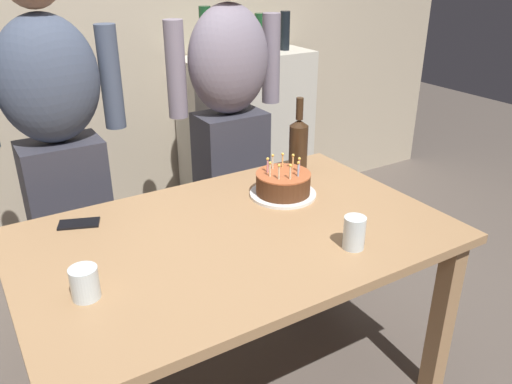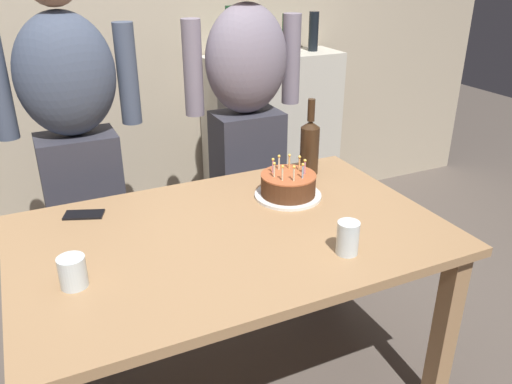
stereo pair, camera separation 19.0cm
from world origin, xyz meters
TOP-DOWN VIEW (x-y plane):
  - back_wall at (0.00, 1.55)m, footprint 5.20×0.10m
  - dining_table at (0.00, 0.00)m, footprint 1.50×0.96m
  - birthday_cake at (0.32, 0.17)m, footprint 0.27×0.27m
  - water_glass_near at (-0.55, -0.11)m, footprint 0.08×0.08m
  - water_glass_far at (0.29, -0.30)m, footprint 0.07×0.07m
  - wine_bottle at (0.52, 0.35)m, footprint 0.08×0.08m
  - cell_phone at (-0.46, 0.35)m, footprint 0.16×0.12m
  - person_man_bearded at (-0.41, 0.78)m, footprint 0.61×0.27m
  - person_woman_cardigan at (0.42, 0.78)m, footprint 0.61×0.27m
  - shelf_cabinet at (0.84, 1.33)m, footprint 0.86×0.30m

SIDE VIEW (x-z plane):
  - shelf_cabinet at x=0.84m, z-range -0.13..1.24m
  - dining_table at x=0.00m, z-range 0.27..1.01m
  - cell_phone at x=-0.46m, z-range 0.74..0.75m
  - birthday_cake at x=0.32m, z-range 0.71..0.87m
  - water_glass_near at x=-0.55m, z-range 0.74..0.84m
  - water_glass_far at x=0.29m, z-range 0.74..0.85m
  - wine_bottle at x=0.52m, z-range 0.70..1.04m
  - person_man_bearded at x=-0.41m, z-range 0.04..1.70m
  - person_woman_cardigan at x=0.42m, z-range 0.04..1.70m
  - back_wall at x=0.00m, z-range 0.00..2.60m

